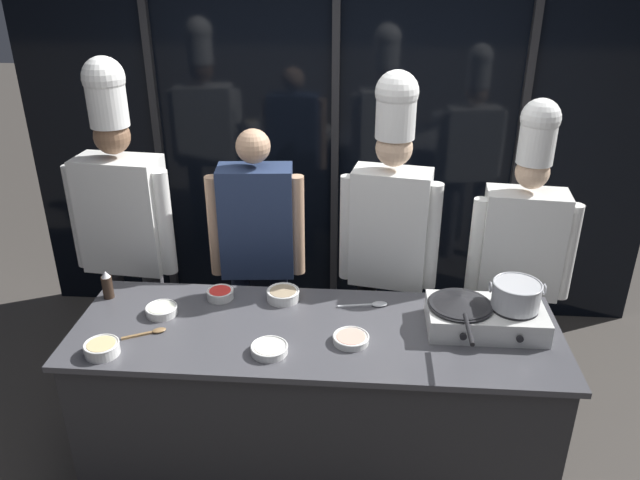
{
  "coord_description": "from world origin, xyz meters",
  "views": [
    {
      "loc": [
        0.21,
        -2.48,
        2.53
      ],
      "look_at": [
        0.0,
        0.25,
        1.23
      ],
      "focal_mm": 35.0,
      "sensor_mm": 36.0,
      "label": 1
    }
  ],
  "objects_px": {
    "squeeze_bottle_soy": "(107,285)",
    "chef_head": "(123,214)",
    "portable_stove": "(486,317)",
    "prep_bowl_onion": "(269,349)",
    "prep_bowl_bean_sprouts": "(162,310)",
    "prep_bowl_bell_pepper": "(220,293)",
    "person_guest": "(257,240)",
    "frying_pan": "(461,301)",
    "stock_pot": "(516,294)",
    "prep_bowl_ginger": "(102,348)",
    "serving_spoon_slotted": "(373,305)",
    "chef_sous": "(390,223)",
    "serving_spoon_solid": "(152,332)",
    "prep_bowl_shrimp": "(351,338)",
    "prep_bowl_mushrooms": "(283,294)",
    "chef_line": "(522,243)"
  },
  "relations": [
    {
      "from": "prep_bowl_ginger",
      "to": "serving_spoon_slotted",
      "type": "height_order",
      "value": "prep_bowl_ginger"
    },
    {
      "from": "portable_stove",
      "to": "chef_sous",
      "type": "distance_m",
      "value": 0.75
    },
    {
      "from": "frying_pan",
      "to": "prep_bowl_bean_sprouts",
      "type": "xyz_separation_m",
      "value": [
        -1.44,
        0.01,
        -0.12
      ]
    },
    {
      "from": "portable_stove",
      "to": "prep_bowl_bell_pepper",
      "type": "relative_size",
      "value": 3.94
    },
    {
      "from": "squeeze_bottle_soy",
      "to": "person_guest",
      "type": "relative_size",
      "value": 0.09
    },
    {
      "from": "squeeze_bottle_soy",
      "to": "serving_spoon_slotted",
      "type": "height_order",
      "value": "squeeze_bottle_soy"
    },
    {
      "from": "prep_bowl_mushrooms",
      "to": "prep_bowl_shrimp",
      "type": "bearing_deg",
      "value": -44.69
    },
    {
      "from": "prep_bowl_ginger",
      "to": "frying_pan",
      "type": "bearing_deg",
      "value": 11.69
    },
    {
      "from": "stock_pot",
      "to": "prep_bowl_bean_sprouts",
      "type": "relative_size",
      "value": 1.61
    },
    {
      "from": "frying_pan",
      "to": "prep_bowl_bean_sprouts",
      "type": "height_order",
      "value": "frying_pan"
    },
    {
      "from": "squeeze_bottle_soy",
      "to": "prep_bowl_onion",
      "type": "height_order",
      "value": "squeeze_bottle_soy"
    },
    {
      "from": "serving_spoon_solid",
      "to": "prep_bowl_ginger",
      "type": "bearing_deg",
      "value": -133.64
    },
    {
      "from": "stock_pot",
      "to": "prep_bowl_mushrooms",
      "type": "xyz_separation_m",
      "value": [
        -1.11,
        0.19,
        -0.16
      ]
    },
    {
      "from": "stock_pot",
      "to": "prep_bowl_ginger",
      "type": "relative_size",
      "value": 1.61
    },
    {
      "from": "serving_spoon_slotted",
      "to": "serving_spoon_solid",
      "type": "bearing_deg",
      "value": -162.56
    },
    {
      "from": "serving_spoon_slotted",
      "to": "chef_line",
      "type": "relative_size",
      "value": 0.14
    },
    {
      "from": "prep_bowl_bell_pepper",
      "to": "person_guest",
      "type": "distance_m",
      "value": 0.49
    },
    {
      "from": "squeeze_bottle_soy",
      "to": "chef_sous",
      "type": "xyz_separation_m",
      "value": [
        1.45,
        0.42,
        0.21
      ]
    },
    {
      "from": "prep_bowl_bell_pepper",
      "to": "person_guest",
      "type": "relative_size",
      "value": 0.08
    },
    {
      "from": "portable_stove",
      "to": "frying_pan",
      "type": "height_order",
      "value": "frying_pan"
    },
    {
      "from": "prep_bowl_bell_pepper",
      "to": "chef_sous",
      "type": "bearing_deg",
      "value": 23.72
    },
    {
      "from": "prep_bowl_shrimp",
      "to": "prep_bowl_bean_sprouts",
      "type": "bearing_deg",
      "value": 169.73
    },
    {
      "from": "frying_pan",
      "to": "stock_pot",
      "type": "xyz_separation_m",
      "value": [
        0.25,
        0.0,
        0.04
      ]
    },
    {
      "from": "serving_spoon_slotted",
      "to": "person_guest",
      "type": "height_order",
      "value": "person_guest"
    },
    {
      "from": "squeeze_bottle_soy",
      "to": "chef_sous",
      "type": "height_order",
      "value": "chef_sous"
    },
    {
      "from": "portable_stove",
      "to": "prep_bowl_onion",
      "type": "xyz_separation_m",
      "value": [
        -0.99,
        -0.27,
        -0.04
      ]
    },
    {
      "from": "prep_bowl_bell_pepper",
      "to": "prep_bowl_onion",
      "type": "xyz_separation_m",
      "value": [
        0.32,
        -0.45,
        -0.01
      ]
    },
    {
      "from": "prep_bowl_shrimp",
      "to": "serving_spoon_slotted",
      "type": "distance_m",
      "value": 0.34
    },
    {
      "from": "chef_head",
      "to": "serving_spoon_slotted",
      "type": "bearing_deg",
      "value": 168.23
    },
    {
      "from": "person_guest",
      "to": "chef_sous",
      "type": "bearing_deg",
      "value": 168.54
    },
    {
      "from": "squeeze_bottle_soy",
      "to": "chef_line",
      "type": "xyz_separation_m",
      "value": [
        2.17,
        0.47,
        0.09
      ]
    },
    {
      "from": "person_guest",
      "to": "portable_stove",
      "type": "bearing_deg",
      "value": 146.41
    },
    {
      "from": "prep_bowl_bell_pepper",
      "to": "prep_bowl_onion",
      "type": "distance_m",
      "value": 0.56
    },
    {
      "from": "portable_stove",
      "to": "prep_bowl_shrimp",
      "type": "relative_size",
      "value": 3.24
    },
    {
      "from": "squeeze_bottle_soy",
      "to": "prep_bowl_bean_sprouts",
      "type": "relative_size",
      "value": 0.97
    },
    {
      "from": "prep_bowl_shrimp",
      "to": "squeeze_bottle_soy",
      "type": "bearing_deg",
      "value": 166.18
    },
    {
      "from": "stock_pot",
      "to": "prep_bowl_shrimp",
      "type": "distance_m",
      "value": 0.79
    },
    {
      "from": "prep_bowl_mushrooms",
      "to": "person_guest",
      "type": "bearing_deg",
      "value": 114.28
    },
    {
      "from": "frying_pan",
      "to": "serving_spoon_solid",
      "type": "relative_size",
      "value": 2.7
    },
    {
      "from": "frying_pan",
      "to": "prep_bowl_bell_pepper",
      "type": "bearing_deg",
      "value": 171.08
    },
    {
      "from": "stock_pot",
      "to": "chef_sous",
      "type": "distance_m",
      "value": 0.81
    },
    {
      "from": "prep_bowl_bean_sprouts",
      "to": "chef_sous",
      "type": "bearing_deg",
      "value": 26.38
    },
    {
      "from": "prep_bowl_bean_sprouts",
      "to": "person_guest",
      "type": "height_order",
      "value": "person_guest"
    },
    {
      "from": "prep_bowl_shrimp",
      "to": "prep_bowl_bell_pepper",
      "type": "distance_m",
      "value": 0.77
    },
    {
      "from": "squeeze_bottle_soy",
      "to": "chef_head",
      "type": "xyz_separation_m",
      "value": [
        -0.06,
        0.46,
        0.2
      ]
    },
    {
      "from": "serving_spoon_slotted",
      "to": "chef_head",
      "type": "distance_m",
      "value": 1.51
    },
    {
      "from": "stock_pot",
      "to": "serving_spoon_solid",
      "type": "distance_m",
      "value": 1.71
    },
    {
      "from": "portable_stove",
      "to": "prep_bowl_bean_sprouts",
      "type": "distance_m",
      "value": 1.57
    },
    {
      "from": "frying_pan",
      "to": "serving_spoon_solid",
      "type": "bearing_deg",
      "value": -173.81
    },
    {
      "from": "portable_stove",
      "to": "prep_bowl_onion",
      "type": "height_order",
      "value": "portable_stove"
    }
  ]
}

